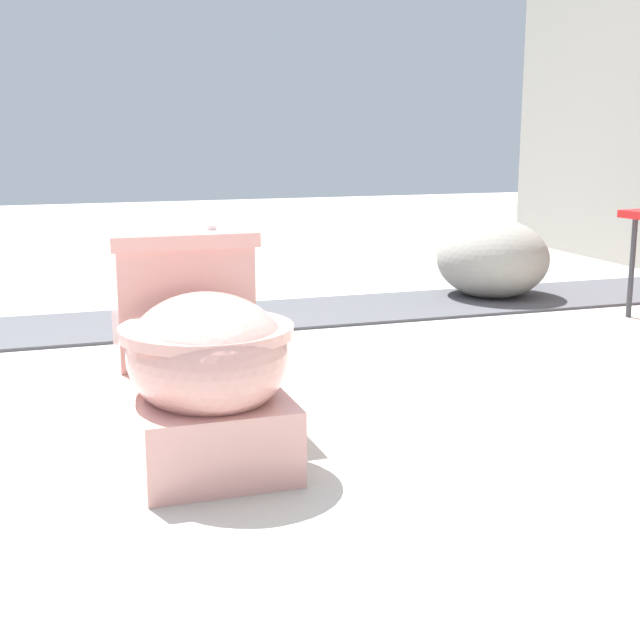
% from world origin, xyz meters
% --- Properties ---
extents(ground_plane, '(14.00, 14.00, 0.00)m').
position_xyz_m(ground_plane, '(0.00, 0.00, 0.00)').
color(ground_plane, '#B7B2A8').
extents(gravel_strip, '(0.56, 8.00, 0.01)m').
position_xyz_m(gravel_strip, '(-1.15, 0.50, 0.01)').
color(gravel_strip, '#4C4C51').
rests_on(gravel_strip, ground).
extents(toilet, '(0.63, 0.39, 0.52)m').
position_xyz_m(toilet, '(0.29, 0.06, 0.22)').
color(toilet, '#E09E93').
rests_on(toilet, ground).
extents(boulder_near, '(0.63, 0.62, 0.36)m').
position_xyz_m(boulder_near, '(-1.23, 1.69, 0.18)').
color(boulder_near, gray).
rests_on(boulder_near, ground).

